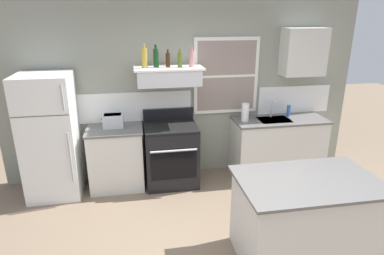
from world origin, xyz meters
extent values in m
cube|color=gray|center=(0.00, 2.23, 1.35)|extent=(5.40, 0.06, 2.70)
cube|color=white|center=(-1.15, 2.19, 1.13)|extent=(2.50, 0.02, 0.44)
cube|color=white|center=(1.80, 2.19, 1.13)|extent=(1.20, 0.02, 0.44)
cube|color=white|center=(0.65, 2.18, 1.55)|extent=(1.00, 0.04, 1.15)
cube|color=gray|center=(0.65, 2.17, 1.55)|extent=(0.90, 0.01, 1.05)
cube|color=white|center=(0.65, 2.16, 1.55)|extent=(0.90, 0.02, 0.04)
cube|color=white|center=(-1.90, 1.84, 0.86)|extent=(0.70, 0.68, 1.72)
cube|color=#333333|center=(-1.90, 1.50, 1.26)|extent=(0.69, 0.00, 0.01)
cylinder|color=#A5A8AD|center=(-1.60, 1.47, 0.69)|extent=(0.02, 0.02, 0.69)
cylinder|color=#A5A8AD|center=(-1.60, 1.47, 1.49)|extent=(0.02, 0.02, 0.32)
cube|color=silver|center=(-1.05, 1.90, 0.44)|extent=(0.76, 0.60, 0.88)
cube|color=#605E5B|center=(-1.05, 1.90, 0.90)|extent=(0.79, 0.63, 0.03)
cube|color=silver|center=(-1.06, 1.95, 1.01)|extent=(0.28, 0.20, 0.19)
cube|color=black|center=(-1.06, 1.95, 1.09)|extent=(0.24, 0.16, 0.01)
cube|color=black|center=(-1.20, 1.95, 1.04)|extent=(0.02, 0.03, 0.02)
cube|color=black|center=(-0.25, 1.86, 0.43)|extent=(0.76, 0.64, 0.87)
cube|color=black|center=(-0.25, 1.86, 0.89)|extent=(0.76, 0.64, 0.04)
cube|color=black|center=(-0.25, 2.15, 1.00)|extent=(0.76, 0.06, 0.18)
cube|color=black|center=(-0.25, 1.54, 0.42)|extent=(0.65, 0.01, 0.40)
cylinder|color=silver|center=(-0.25, 1.50, 0.67)|extent=(0.65, 0.03, 0.03)
cube|color=silver|center=(-0.25, 1.96, 1.61)|extent=(0.88, 0.48, 0.22)
cube|color=#262628|center=(-0.25, 1.74, 1.53)|extent=(0.75, 0.02, 0.04)
cube|color=white|center=(-0.25, 1.96, 1.73)|extent=(0.96, 0.52, 0.02)
cylinder|color=#B29333|center=(-0.58, 1.94, 1.88)|extent=(0.08, 0.08, 0.26)
cylinder|color=#B29333|center=(-0.58, 1.94, 2.04)|extent=(0.03, 0.03, 0.07)
cylinder|color=#143819|center=(-0.42, 1.96, 1.87)|extent=(0.07, 0.07, 0.25)
cylinder|color=#143819|center=(-0.42, 1.96, 2.02)|extent=(0.03, 0.03, 0.06)
cylinder|color=#381E0F|center=(-0.25, 1.96, 1.84)|extent=(0.06, 0.06, 0.19)
cylinder|color=#381E0F|center=(-0.25, 1.96, 1.96)|extent=(0.03, 0.03, 0.05)
cylinder|color=#4C601E|center=(-0.10, 1.91, 1.84)|extent=(0.06, 0.06, 0.20)
cylinder|color=#4C601E|center=(-0.10, 1.91, 1.97)|extent=(0.03, 0.03, 0.05)
cylinder|color=#C67F84|center=(0.07, 1.92, 1.85)|extent=(0.07, 0.07, 0.21)
cylinder|color=#C67F84|center=(0.07, 1.92, 1.99)|extent=(0.03, 0.03, 0.05)
cube|color=silver|center=(1.45, 1.90, 0.44)|extent=(1.40, 0.60, 0.88)
cube|color=#605E5B|center=(1.45, 1.90, 0.90)|extent=(1.43, 0.63, 0.03)
cube|color=#B7BABC|center=(1.35, 1.88, 0.90)|extent=(0.48, 0.36, 0.01)
cylinder|color=silver|center=(1.35, 2.02, 1.05)|extent=(0.03, 0.03, 0.28)
cylinder|color=silver|center=(1.35, 1.94, 1.17)|extent=(0.02, 0.16, 0.02)
cylinder|color=white|center=(0.89, 1.90, 1.04)|extent=(0.11, 0.11, 0.27)
cylinder|color=blue|center=(1.63, 2.00, 1.00)|extent=(0.06, 0.06, 0.18)
cube|color=silver|center=(0.91, 0.00, 0.44)|extent=(1.32, 0.82, 0.88)
cube|color=#605E5B|center=(0.91, 0.00, 0.90)|extent=(1.40, 0.90, 0.03)
cube|color=silver|center=(1.80, 2.04, 1.90)|extent=(0.64, 0.32, 0.70)
camera|label=1|loc=(-0.73, -2.68, 2.48)|focal=31.17mm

